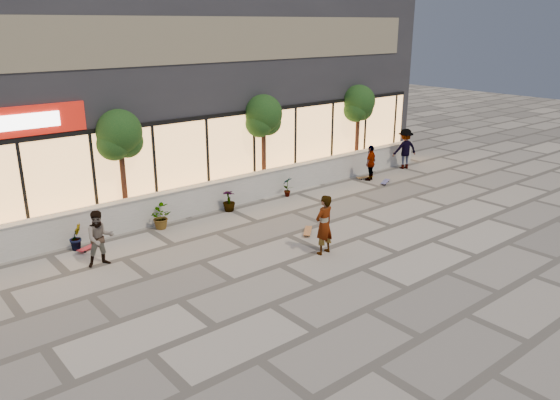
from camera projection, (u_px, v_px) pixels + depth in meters
ground at (362, 268)px, 15.35m from camera, size 80.00×80.00×0.00m
planter_wall at (223, 193)px, 20.33m from camera, size 22.00×0.42×1.04m
retail_building at (148, 80)px, 23.20m from camera, size 24.00×9.17×8.50m
shrub_b at (76, 237)px, 16.52m from camera, size 0.57×0.57×0.81m
shrub_c at (159, 217)px, 18.21m from camera, size 0.68×0.77×0.81m
shrub_d at (229, 200)px, 19.90m from camera, size 0.64×0.64×0.81m
shrub_e at (287, 187)px, 21.59m from camera, size 0.46×0.35×0.81m
tree_midwest at (120, 137)px, 17.96m from camera, size 1.60×1.50×3.92m
tree_mideast at (263, 118)px, 21.59m from camera, size 1.60×1.50×3.92m
tree_east at (359, 105)px, 24.91m from camera, size 1.60×1.50×3.92m
skater_center at (324, 225)px, 16.08m from camera, size 0.71×0.50×1.82m
skater_left at (100, 238)px, 15.33m from camera, size 0.88×0.73×1.63m
skater_right_near at (371, 163)px, 23.69m from camera, size 0.99×0.68×1.56m
skater_right_far at (405, 149)px, 25.60m from camera, size 1.38×1.06×1.89m
skateboard_center at (308, 231)px, 17.87m from camera, size 0.79×0.76×0.10m
skateboard_left at (90, 247)px, 16.61m from camera, size 0.87×0.53×0.10m
skateboard_right_near at (365, 177)px, 24.10m from camera, size 0.83×0.40×0.10m
skateboard_right_far at (385, 182)px, 23.42m from camera, size 0.85×0.57×0.10m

